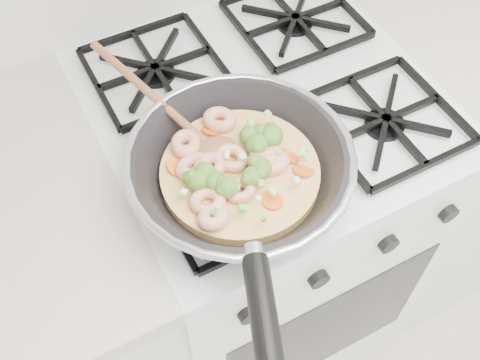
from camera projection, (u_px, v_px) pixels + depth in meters
name	position (u px, v px, depth m)	size (l,w,h in m)	color
stove	(260.00, 226.00, 1.40)	(0.60, 0.60, 0.92)	white
skillet	(239.00, 170.00, 0.87)	(0.35, 0.62, 0.10)	black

